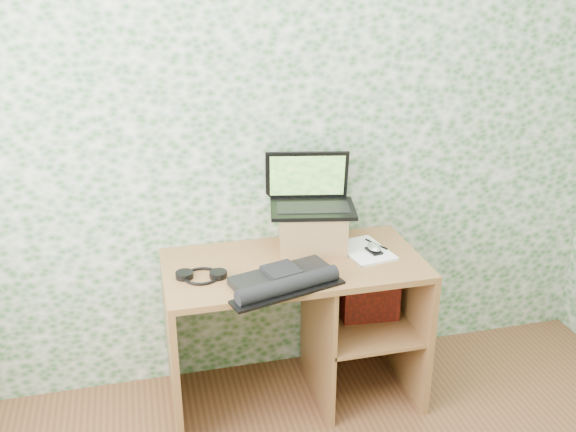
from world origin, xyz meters
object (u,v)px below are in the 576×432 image
object	(u,v)px
keyboard	(284,280)
notepad	(365,251)
desk	(308,308)
laptop	(310,195)
riser	(312,229)

from	to	relation	value
keyboard	notepad	world-z (taller)	keyboard
notepad	desk	bearing A→B (deg)	169.67
notepad	laptop	bearing A→B (deg)	135.19
riser	laptop	bearing A→B (deg)	90.00
laptop	notepad	size ratio (longest dim) A/B	1.57
riser	notepad	size ratio (longest dim) A/B	1.11
keyboard	riser	bearing A→B (deg)	41.62
keyboard	notepad	xyz separation A→B (m)	(0.45, 0.23, -0.02)
desk	notepad	size ratio (longest dim) A/B	4.22
laptop	desk	bearing A→B (deg)	-95.84
laptop	keyboard	distance (m)	0.51
riser	keyboard	xyz separation A→B (m)	(-0.22, -0.35, -0.07)
riser	keyboard	size ratio (longest dim) A/B	0.61
desk	riser	size ratio (longest dim) A/B	3.81
riser	notepad	distance (m)	0.27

